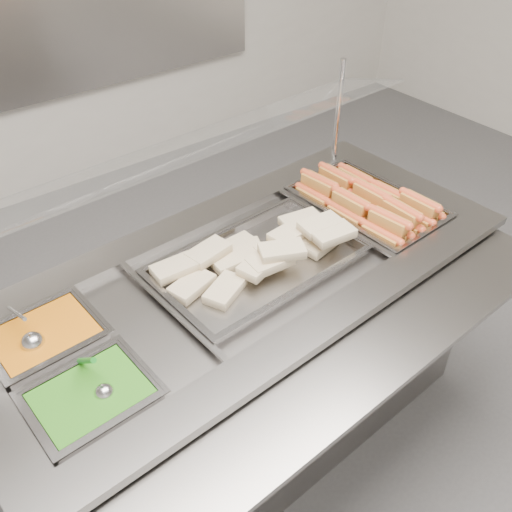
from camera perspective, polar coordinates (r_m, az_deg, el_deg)
ground at (r=2.20m, az=6.63°, el=-21.66°), size 6.00×6.00×0.00m
steam_counter at (r=2.00m, az=-1.00°, el=-10.17°), size 1.72×0.82×0.81m
tray_rail at (r=1.52m, az=10.20°, el=-10.74°), size 1.63×0.41×0.05m
sneeze_guard at (r=1.67m, az=-5.66°, el=10.90°), size 1.49×0.33×0.40m
pan_hotdogs at (r=2.07m, az=10.96°, el=4.47°), size 0.33×0.51×0.09m
pan_wraps at (r=1.76m, az=0.22°, el=-1.01°), size 0.63×0.39×0.06m
pan_beans at (r=1.64m, az=-20.20°, el=-8.18°), size 0.28×0.23×0.09m
pan_peas at (r=1.46m, az=-15.96°, el=-14.04°), size 0.28×0.23×0.09m
hotdogs_in_buns at (r=2.04m, az=11.11°, el=5.29°), size 0.29×0.47×0.11m
tortilla_wraps at (r=1.76m, az=0.82°, el=0.56°), size 0.60×0.29×0.09m
ladle at (r=1.59m, az=-21.50°, el=-7.93°), size 0.06×0.18×0.12m
serving_spoon at (r=1.43m, az=-15.22°, el=-12.55°), size 0.05×0.16×0.13m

